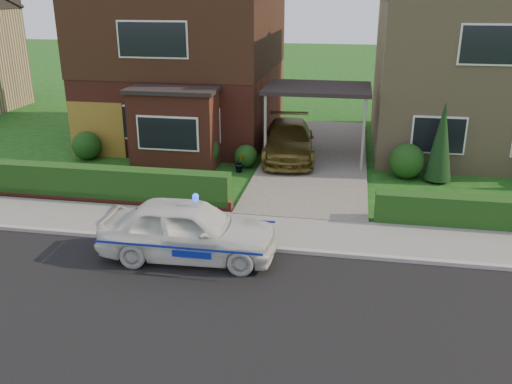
# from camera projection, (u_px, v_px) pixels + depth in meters

# --- Properties ---
(ground) EXTENTS (120.00, 120.00, 0.00)m
(ground) POSITION_uv_depth(u_px,v_px,m) (271.00, 324.00, 10.38)
(ground) COLOR #124512
(ground) RESTS_ON ground
(road) EXTENTS (60.00, 6.00, 0.02)m
(road) POSITION_uv_depth(u_px,v_px,m) (271.00, 324.00, 10.38)
(road) COLOR black
(road) RESTS_ON ground
(kerb) EXTENTS (60.00, 0.16, 0.12)m
(kerb) POSITION_uv_depth(u_px,v_px,m) (290.00, 251.00, 13.17)
(kerb) COLOR #9E9993
(kerb) RESTS_ON ground
(sidewalk) EXTENTS (60.00, 2.00, 0.10)m
(sidewalk) POSITION_uv_depth(u_px,v_px,m) (295.00, 233.00, 14.15)
(sidewalk) COLOR slate
(sidewalk) RESTS_ON ground
(driveway) EXTENTS (3.80, 12.00, 0.12)m
(driveway) POSITION_uv_depth(u_px,v_px,m) (315.00, 158.00, 20.51)
(driveway) COLOR #666059
(driveway) RESTS_ON ground
(house_left) EXTENTS (7.50, 9.53, 7.25)m
(house_left) POSITION_uv_depth(u_px,v_px,m) (187.00, 46.00, 22.85)
(house_left) COLOR maroon
(house_left) RESTS_ON ground
(house_right) EXTENTS (7.50, 8.06, 7.25)m
(house_right) POSITION_uv_depth(u_px,v_px,m) (474.00, 55.00, 21.05)
(house_right) COLOR #9C845F
(house_right) RESTS_ON ground
(carport_link) EXTENTS (3.80, 3.00, 2.77)m
(carport_link) POSITION_uv_depth(u_px,v_px,m) (318.00, 90.00, 19.56)
(carport_link) COLOR black
(carport_link) RESTS_ON ground
(garage_door) EXTENTS (2.20, 0.10, 2.10)m
(garage_door) POSITION_uv_depth(u_px,v_px,m) (97.00, 130.00, 20.58)
(garage_door) COLOR brown
(garage_door) RESTS_ON ground
(dwarf_wall) EXTENTS (7.70, 0.25, 0.36)m
(dwarf_wall) POSITION_uv_depth(u_px,v_px,m) (107.00, 198.00, 16.17)
(dwarf_wall) COLOR maroon
(dwarf_wall) RESTS_ON ground
(hedge_left) EXTENTS (7.50, 0.55, 0.90)m
(hedge_left) POSITION_uv_depth(u_px,v_px,m) (109.00, 202.00, 16.37)
(hedge_left) COLOR #113511
(hedge_left) RESTS_ON ground
(shrub_left_far) EXTENTS (1.08, 1.08, 1.08)m
(shrub_left_far) POSITION_uv_depth(u_px,v_px,m) (87.00, 146.00, 20.37)
(shrub_left_far) COLOR #113511
(shrub_left_far) RESTS_ON ground
(shrub_left_mid) EXTENTS (1.32, 1.32, 1.32)m
(shrub_left_mid) POSITION_uv_depth(u_px,v_px,m) (200.00, 150.00, 19.40)
(shrub_left_mid) COLOR #113511
(shrub_left_mid) RESTS_ON ground
(shrub_left_near) EXTENTS (0.84, 0.84, 0.84)m
(shrub_left_near) POSITION_uv_depth(u_px,v_px,m) (246.00, 156.00, 19.49)
(shrub_left_near) COLOR #113511
(shrub_left_near) RESTS_ON ground
(shrub_right_near) EXTENTS (1.20, 1.20, 1.20)m
(shrub_right_near) POSITION_uv_depth(u_px,v_px,m) (407.00, 161.00, 18.31)
(shrub_right_near) COLOR #113511
(shrub_right_near) RESTS_ON ground
(conifer_a) EXTENTS (0.90, 0.90, 2.60)m
(conifer_a) POSITION_uv_depth(u_px,v_px,m) (441.00, 144.00, 17.72)
(conifer_a) COLOR black
(conifer_a) RESTS_ON ground
(police_car) EXTENTS (3.86, 4.27, 1.60)m
(police_car) POSITION_uv_depth(u_px,v_px,m) (188.00, 230.00, 12.74)
(police_car) COLOR silver
(police_car) RESTS_ON ground
(driveway_car) EXTENTS (2.37, 4.75, 1.33)m
(driveway_car) POSITION_uv_depth(u_px,v_px,m) (288.00, 140.00, 20.17)
(driveway_car) COLOR brown
(driveway_car) RESTS_ON driveway
(potted_plant_a) EXTENTS (0.49, 0.42, 0.79)m
(potted_plant_a) POSITION_uv_depth(u_px,v_px,m) (21.00, 178.00, 17.28)
(potted_plant_a) COLOR gray
(potted_plant_a) RESTS_ON ground
(potted_plant_b) EXTENTS (0.47, 0.46, 0.67)m
(potted_plant_b) POSITION_uv_depth(u_px,v_px,m) (240.00, 163.00, 18.98)
(potted_plant_b) COLOR gray
(potted_plant_b) RESTS_ON ground
(potted_plant_c) EXTENTS (0.49, 0.49, 0.73)m
(potted_plant_c) POSITION_uv_depth(u_px,v_px,m) (98.00, 184.00, 16.85)
(potted_plant_c) COLOR gray
(potted_plant_c) RESTS_ON ground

